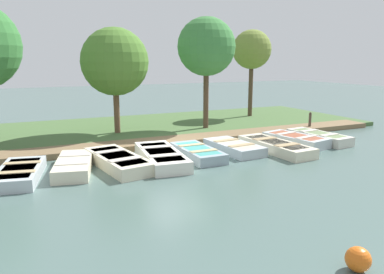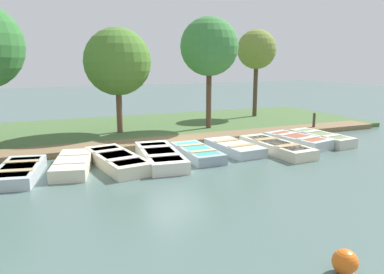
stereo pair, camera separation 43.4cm
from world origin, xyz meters
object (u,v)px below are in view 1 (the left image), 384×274
Objects in this scene: park_tree_center at (206,47)px; mooring_post_far at (310,121)px; park_tree_left at (115,62)px; rowboat_5 at (234,147)px; buoy at (358,259)px; rowboat_3 at (161,156)px; rowboat_4 at (197,152)px; rowboat_7 at (295,140)px; rowboat_8 at (319,137)px; rowboat_6 at (275,146)px; rowboat_2 at (118,161)px; park_tree_right at (252,50)px; rowboat_0 at (20,173)px; rowboat_1 at (74,165)px.

mooring_post_far is at bearing 67.50° from park_tree_center.
park_tree_left is 0.90× the size of park_tree_center.
buoy reaches higher than rowboat_5.
rowboat_3 is at bearing 3.21° from park_tree_left.
rowboat_4 is 4.69m from rowboat_7.
rowboat_4 is at bearing -93.98° from rowboat_8.
rowboat_8 is 3.10× the size of mooring_post_far.
rowboat_7 reaches higher than rowboat_6.
rowboat_3 is at bearing 77.38° from rowboat_2.
rowboat_7 is (-0.60, 1.50, 0.01)m from rowboat_6.
rowboat_7 is (0.02, 3.03, 0.03)m from rowboat_5.
rowboat_2 reaches higher than rowboat_8.
park_tree_left is at bearing -170.80° from rowboat_3.
rowboat_7 is 0.58× the size of park_tree_left.
mooring_post_far is 13.22m from buoy.
park_tree_left is at bearing -77.70° from park_tree_right.
rowboat_0 is 3.03× the size of mooring_post_far.
rowboat_5 is at bearing 103.08° from rowboat_0.
rowboat_4 is 0.94× the size of rowboat_7.
mooring_post_far is (-2.34, 10.40, 0.27)m from rowboat_2.
rowboat_5 is at bearing -95.66° from rowboat_8.
rowboat_5 is (-0.18, 1.66, 0.00)m from rowboat_4.
buoy is at bearing -45.69° from rowboat_8.
rowboat_8 is 6.87× the size of buoy.
rowboat_4 is 0.52× the size of park_tree_right.
rowboat_0 is 10.39m from park_tree_center.
rowboat_5 is (-0.06, 6.03, -0.02)m from rowboat_1.
rowboat_2 is at bearing -13.84° from park_tree_left.
mooring_post_far reaches higher than rowboat_1.
park_tree_left is at bearing -175.94° from buoy.
rowboat_3 reaches higher than rowboat_5.
mooring_post_far reaches higher than rowboat_2.
rowboat_0 is 1.61m from rowboat_1.
buoy is at bearing 44.41° from rowboat_0.
rowboat_6 is (0.45, 6.15, -0.01)m from rowboat_2.
mooring_post_far reaches higher than rowboat_4.
rowboat_1 is 3.08× the size of mooring_post_far.
rowboat_1 is at bearing -156.33° from buoy.
rowboat_0 is 3.01m from rowboat_2.
rowboat_1 is 10.37m from rowboat_8.
rowboat_6 is at bearing -26.56° from park_tree_right.
park_tree_right is at bearing 102.30° from park_tree_left.
rowboat_0 is 15.05m from park_tree_right.
rowboat_4 is (-0.04, 5.97, -0.00)m from rowboat_0.
buoy is at bearing -21.50° from rowboat_5.
park_tree_left is at bearing -160.84° from rowboat_4.
rowboat_4 is 0.49× the size of park_tree_center.
rowboat_2 is 8.06m from park_tree_center.
rowboat_5 is at bearing 163.04° from buoy.
mooring_post_far is (-2.79, 4.25, 0.28)m from rowboat_6.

